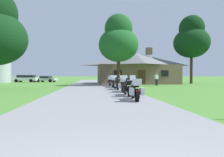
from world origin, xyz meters
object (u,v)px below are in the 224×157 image
(motorcycle_black_second_in_row, at_px, (128,87))
(parked_white_suv_far_left, at_px, (26,78))
(motorcycle_white_farthest_in_row, at_px, (110,81))
(tree_right_of_lodge, at_px, (192,39))
(motorcycle_silver_nearest_to_camera, at_px, (135,90))
(motorcycle_black_fifth_in_row, at_px, (113,82))
(parked_silver_sedan_far_left, at_px, (46,79))
(motorcycle_silver_fourth_in_row, at_px, (117,83))
(metal_silo_distant, at_px, (0,59))
(bystander_white_shirt_near_lodge, at_px, (157,78))
(motorcycle_orange_sixth_in_row, at_px, (110,81))
(motorcycle_white_third_in_row, at_px, (123,85))
(tree_by_lodge_front, at_px, (119,40))

(motorcycle_black_second_in_row, height_order, parked_white_suv_far_left, parked_white_suv_far_left)
(motorcycle_white_farthest_in_row, xyz_separation_m, tree_right_of_lodge, (13.80, 5.27, 6.75))
(motorcycle_silver_nearest_to_camera, distance_m, motorcycle_black_fifth_in_row, 11.04)
(motorcycle_black_second_in_row, relative_size, parked_white_suv_far_left, 0.44)
(motorcycle_silver_nearest_to_camera, bearing_deg, motorcycle_black_fifth_in_row, 93.66)
(parked_white_suv_far_left, relative_size, parked_silver_sedan_far_left, 1.05)
(motorcycle_silver_nearest_to_camera, bearing_deg, motorcycle_silver_fourth_in_row, 93.42)
(motorcycle_silver_fourth_in_row, height_order, metal_silo_distant, metal_silo_distant)
(motorcycle_silver_fourth_in_row, xyz_separation_m, motorcycle_white_farthest_in_row, (0.17, 8.09, -0.01))
(motorcycle_silver_fourth_in_row, xyz_separation_m, bystander_white_shirt_near_lodge, (6.24, 7.61, 0.33))
(motorcycle_white_farthest_in_row, distance_m, parked_white_suv_far_left, 21.18)
(motorcycle_black_second_in_row, distance_m, metal_silo_distant, 33.57)
(motorcycle_orange_sixth_in_row, bearing_deg, metal_silo_distant, 146.04)
(motorcycle_black_fifth_in_row, distance_m, motorcycle_white_farthest_in_row, 5.16)
(motorcycle_silver_nearest_to_camera, height_order, motorcycle_silver_fourth_in_row, same)
(motorcycle_black_second_in_row, bearing_deg, motorcycle_white_farthest_in_row, 88.68)
(motorcycle_orange_sixth_in_row, height_order, parked_silver_sedan_far_left, motorcycle_orange_sixth_in_row)
(parked_white_suv_far_left, bearing_deg, motorcycle_black_fifth_in_row, -136.14)
(motorcycle_white_third_in_row, bearing_deg, tree_right_of_lodge, 54.84)
(motorcycle_silver_nearest_to_camera, bearing_deg, parked_white_suv_far_left, 119.64)
(metal_silo_distant, bearing_deg, motorcycle_orange_sixth_in_row, -39.47)
(bystander_white_shirt_near_lodge, relative_size, parked_silver_sedan_far_left, 0.37)
(motorcycle_white_farthest_in_row, xyz_separation_m, metal_silo_distant, (-19.52, 13.33, 3.72))
(bystander_white_shirt_near_lodge, relative_size, tree_right_of_lodge, 0.15)
(motorcycle_silver_nearest_to_camera, xyz_separation_m, parked_silver_sedan_far_left, (-11.38, 31.37, 0.03))
(motorcycle_black_second_in_row, xyz_separation_m, tree_right_of_lodge, (13.95, 19.10, 6.75))
(motorcycle_black_second_in_row, relative_size, parked_silver_sedan_far_left, 0.46)
(parked_white_suv_far_left, bearing_deg, tree_right_of_lodge, -101.32)
(motorcycle_silver_fourth_in_row, relative_size, tree_right_of_lodge, 0.19)
(motorcycle_silver_fourth_in_row, height_order, motorcycle_orange_sixth_in_row, same)
(bystander_white_shirt_near_lodge, bearing_deg, tree_by_lodge_front, 168.78)
(motorcycle_white_farthest_in_row, bearing_deg, bystander_white_shirt_near_lodge, -7.56)
(motorcycle_orange_sixth_in_row, height_order, bystander_white_shirt_near_lodge, bystander_white_shirt_near_lodge)
(motorcycle_silver_fourth_in_row, bearing_deg, parked_silver_sedan_far_left, 113.73)
(motorcycle_silver_nearest_to_camera, height_order, metal_silo_distant, metal_silo_distant)
(bystander_white_shirt_near_lodge, bearing_deg, motorcycle_black_second_in_row, -123.69)
(motorcycle_black_second_in_row, bearing_deg, motorcycle_silver_nearest_to_camera, -91.47)
(motorcycle_black_fifth_in_row, height_order, motorcycle_orange_sixth_in_row, same)
(motorcycle_black_fifth_in_row, bearing_deg, motorcycle_silver_fourth_in_row, -88.94)
(motorcycle_silver_nearest_to_camera, relative_size, motorcycle_black_fifth_in_row, 1.00)
(motorcycle_black_fifth_in_row, relative_size, parked_white_suv_far_left, 0.44)
(parked_white_suv_far_left, bearing_deg, motorcycle_silver_nearest_to_camera, -147.35)
(motorcycle_orange_sixth_in_row, distance_m, tree_right_of_lodge, 17.44)
(motorcycle_silver_fourth_in_row, relative_size, tree_by_lodge_front, 0.22)
(motorcycle_white_third_in_row, xyz_separation_m, metal_silo_distant, (-19.47, 24.28, 3.72))
(motorcycle_silver_fourth_in_row, height_order, parked_silver_sedan_far_left, motorcycle_silver_fourth_in_row)
(motorcycle_white_farthest_in_row, bearing_deg, motorcycle_black_second_in_row, -93.73)
(motorcycle_silver_nearest_to_camera, relative_size, motorcycle_white_farthest_in_row, 1.00)
(motorcycle_black_fifth_in_row, distance_m, parked_white_suv_far_left, 24.90)
(motorcycle_silver_fourth_in_row, xyz_separation_m, motorcycle_orange_sixth_in_row, (-0.10, 5.57, 0.00))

